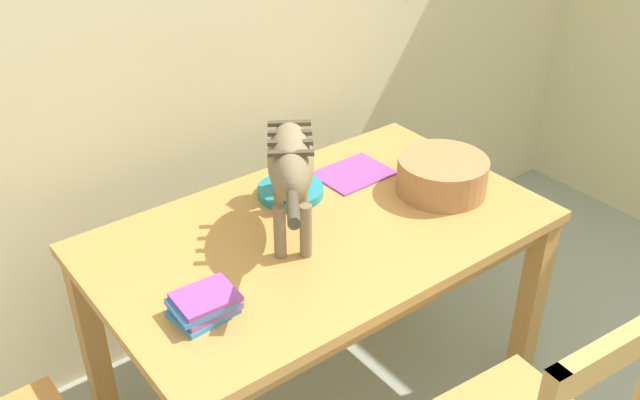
# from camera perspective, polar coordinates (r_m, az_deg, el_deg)

# --- Properties ---
(wall_rear) EXTENTS (4.40, 0.11, 2.50)m
(wall_rear) POSITION_cam_1_polar(r_m,az_deg,el_deg) (2.52, -7.97, 15.12)
(wall_rear) COLOR beige
(wall_rear) RESTS_ON ground_plane
(dining_table) EXTENTS (1.39, 0.83, 0.73)m
(dining_table) POSITION_cam_1_polar(r_m,az_deg,el_deg) (2.24, -0.00, -4.08)
(dining_table) COLOR #C18A43
(dining_table) RESTS_ON ground_plane
(cat) EXTENTS (0.41, 0.57, 0.34)m
(cat) POSITION_cam_1_polar(r_m,az_deg,el_deg) (2.07, -2.38, 3.03)
(cat) COLOR #80704F
(cat) RESTS_ON dining_table
(saucer_bowl) EXTENTS (0.22, 0.22, 0.03)m
(saucer_bowl) POSITION_cam_1_polar(r_m,az_deg,el_deg) (2.36, -2.38, 0.73)
(saucer_bowl) COLOR teal
(saucer_bowl) RESTS_ON dining_table
(coffee_mug) EXTENTS (0.12, 0.08, 0.09)m
(coffee_mug) POSITION_cam_1_polar(r_m,az_deg,el_deg) (2.33, -2.33, 2.05)
(coffee_mug) COLOR #3A75BA
(coffee_mug) RESTS_ON saucer_bowl
(magazine) EXTENTS (0.25, 0.20, 0.01)m
(magazine) POSITION_cam_1_polar(r_m,az_deg,el_deg) (2.48, 2.71, 2.14)
(magazine) COLOR purple
(magazine) RESTS_ON dining_table
(book_stack) EXTENTS (0.17, 0.14, 0.06)m
(book_stack) POSITION_cam_1_polar(r_m,az_deg,el_deg) (1.87, -9.27, -8.28)
(book_stack) COLOR #3890CD
(book_stack) RESTS_ON dining_table
(wicker_basket) EXTENTS (0.30, 0.30, 0.12)m
(wicker_basket) POSITION_cam_1_polar(r_m,az_deg,el_deg) (2.39, 9.76, 2.02)
(wicker_basket) COLOR #AA7748
(wicker_basket) RESTS_ON dining_table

